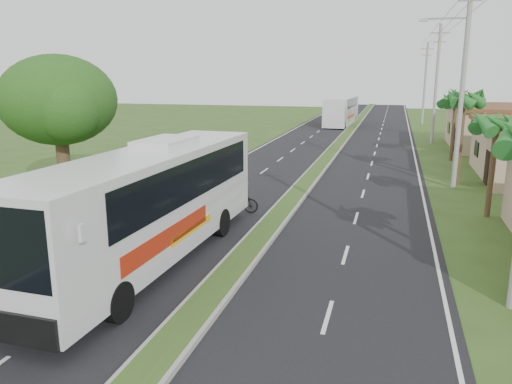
# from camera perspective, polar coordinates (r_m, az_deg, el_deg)

# --- Properties ---
(ground) EXTENTS (180.00, 180.00, 0.00)m
(ground) POSITION_cam_1_polar(r_m,az_deg,el_deg) (15.04, -5.47, -12.42)
(ground) COLOR #334B1B
(ground) RESTS_ON ground
(road_asphalt) EXTENTS (14.00, 160.00, 0.02)m
(road_asphalt) POSITION_cam_1_polar(r_m,az_deg,el_deg) (33.63, 6.72, 2.09)
(road_asphalt) COLOR black
(road_asphalt) RESTS_ON ground
(median_strip) EXTENTS (1.20, 160.00, 0.18)m
(median_strip) POSITION_cam_1_polar(r_m,az_deg,el_deg) (33.61, 6.72, 2.24)
(median_strip) COLOR gray
(median_strip) RESTS_ON ground
(lane_edge_left) EXTENTS (0.12, 160.00, 0.01)m
(lane_edge_left) POSITION_cam_1_polar(r_m,az_deg,el_deg) (35.25, -4.11, 2.64)
(lane_edge_left) COLOR silver
(lane_edge_left) RESTS_ON ground
(lane_edge_right) EXTENTS (0.12, 160.00, 0.01)m
(lane_edge_right) POSITION_cam_1_polar(r_m,az_deg,el_deg) (33.31, 18.18, 1.38)
(lane_edge_right) COLOR silver
(lane_edge_right) RESTS_ON ground
(shop_far) EXTENTS (8.60, 11.60, 3.82)m
(shop_far) POSITION_cam_1_polar(r_m,az_deg,el_deg) (49.67, 26.09, 6.69)
(shop_far) COLOR tan
(shop_far) RESTS_ON ground
(palm_verge_b) EXTENTS (2.40, 2.40, 5.05)m
(palm_verge_b) POSITION_cam_1_polar(r_m,az_deg,el_deg) (25.11, 25.83, 7.08)
(palm_verge_b) COLOR #473321
(palm_verge_b) RESTS_ON ground
(palm_verge_c) EXTENTS (2.40, 2.40, 5.85)m
(palm_verge_c) POSITION_cam_1_polar(r_m,az_deg,el_deg) (31.89, 22.74, 9.81)
(palm_verge_c) COLOR #473321
(palm_verge_c) RESTS_ON ground
(palm_verge_d) EXTENTS (2.40, 2.40, 5.25)m
(palm_verge_d) POSITION_cam_1_polar(r_m,az_deg,el_deg) (40.90, 21.88, 9.64)
(palm_verge_d) COLOR #473321
(palm_verge_d) RESTS_ON ground
(shade_tree) EXTENTS (6.30, 6.00, 7.54)m
(shade_tree) POSITION_cam_1_polar(r_m,az_deg,el_deg) (28.38, -21.81, 9.39)
(shade_tree) COLOR #473321
(shade_tree) RESTS_ON ground
(utility_pole_b) EXTENTS (3.20, 0.28, 12.00)m
(utility_pole_b) POSITION_cam_1_polar(r_m,az_deg,el_deg) (30.82, 22.54, 11.86)
(utility_pole_b) COLOR gray
(utility_pole_b) RESTS_ON ground
(utility_pole_c) EXTENTS (1.60, 0.28, 11.00)m
(utility_pole_c) POSITION_cam_1_polar(r_m,az_deg,el_deg) (50.75, 19.90, 11.61)
(utility_pole_c) COLOR gray
(utility_pole_c) RESTS_ON ground
(utility_pole_d) EXTENTS (1.60, 0.28, 10.50)m
(utility_pole_d) POSITION_cam_1_polar(r_m,az_deg,el_deg) (70.72, 18.75, 11.77)
(utility_pole_d) COLOR gray
(utility_pole_d) RESTS_ON ground
(coach_bus_main) EXTENTS (3.16, 13.26, 4.26)m
(coach_bus_main) POSITION_cam_1_polar(r_m,az_deg,el_deg) (17.63, -11.89, -0.67)
(coach_bus_main) COLOR silver
(coach_bus_main) RESTS_ON ground
(coach_bus_far) EXTENTS (3.34, 12.44, 3.59)m
(coach_bus_far) POSITION_cam_1_polar(r_m,az_deg,el_deg) (66.78, 9.76, 9.30)
(coach_bus_far) COLOR silver
(coach_bus_far) RESTS_ON ground
(motorcyclist) EXTENTS (1.87, 0.58, 2.13)m
(motorcyclist) POSITION_cam_1_polar(r_m,az_deg,el_deg) (23.88, -1.92, -0.66)
(motorcyclist) COLOR black
(motorcyclist) RESTS_ON ground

